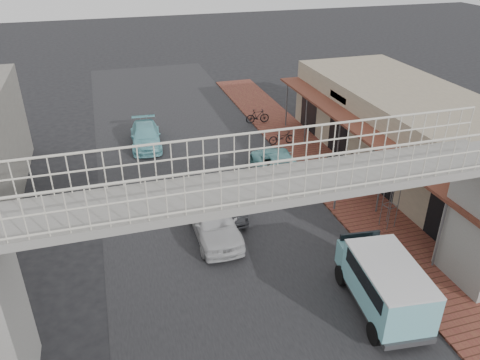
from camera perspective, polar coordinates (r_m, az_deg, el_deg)
ground at (r=18.71m, az=-0.62°, el=-8.86°), size 120.00×120.00×0.00m
road_strip at (r=18.71m, az=-0.62°, el=-8.84°), size 10.00×60.00×0.01m
sidewalk at (r=23.24m, az=12.85°, el=-1.50°), size 3.00×40.00×0.10m
shophouse_row at (r=25.51m, az=21.12°, el=4.89°), size 7.20×18.00×4.00m
footbridge at (r=13.77m, az=4.00°, el=-7.83°), size 16.40×2.40×6.34m
white_hatchback at (r=19.34m, az=-3.25°, el=-4.89°), size 1.75×4.32×1.47m
dark_sedan at (r=20.97m, az=-2.55°, el=-2.28°), size 1.59×4.05×1.31m
angkot_curb at (r=24.24m, az=4.64°, el=1.95°), size 2.10×4.46×1.23m
angkot_far at (r=28.18m, az=-11.42°, el=5.29°), size 1.94×4.24×1.20m
angkot_van at (r=16.18m, az=17.24°, el=-11.56°), size 2.25×4.21×1.98m
motorcycle_near at (r=27.77m, az=5.09°, el=5.20°), size 1.58×0.63×0.82m
motorcycle_far at (r=30.85m, az=2.15°, el=7.79°), size 1.58×0.54×0.94m
street_clock at (r=20.05m, az=18.24°, el=-0.45°), size 0.63×0.57×2.46m
arrow_sign at (r=20.71m, az=13.88°, el=1.81°), size 1.69×1.15×2.81m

